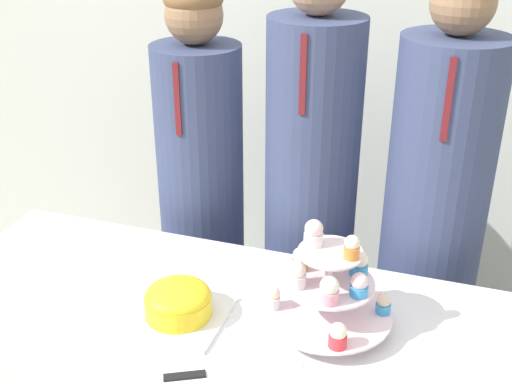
# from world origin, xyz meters

# --- Properties ---
(round_cake) EXTENTS (0.23, 0.23, 0.09)m
(round_cake) POSITION_xyz_m (-0.16, 0.29, 0.77)
(round_cake) COLOR white
(round_cake) RESTS_ON table
(cake_knife) EXTENTS (0.28, 0.16, 0.01)m
(cake_knife) POSITION_xyz_m (-0.01, 0.13, 0.73)
(cake_knife) COLOR silver
(cake_knife) RESTS_ON table
(cupcake_stand) EXTENTS (0.31, 0.31, 0.28)m
(cupcake_stand) POSITION_xyz_m (0.19, 0.38, 0.85)
(cupcake_stand) COLOR silver
(cupcake_stand) RESTS_ON table
(student_0) EXTENTS (0.28, 0.29, 1.44)m
(student_0) POSITION_xyz_m (-0.36, 0.91, 0.69)
(student_0) COLOR #384266
(student_0) RESTS_ON ground_plane
(student_1) EXTENTS (0.29, 0.29, 1.54)m
(student_1) POSITION_xyz_m (0.01, 0.91, 0.73)
(student_1) COLOR #384266
(student_1) RESTS_ON ground_plane
(student_2) EXTENTS (0.30, 0.31, 1.51)m
(student_2) POSITION_xyz_m (0.39, 0.91, 0.71)
(student_2) COLOR #384266
(student_2) RESTS_ON ground_plane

